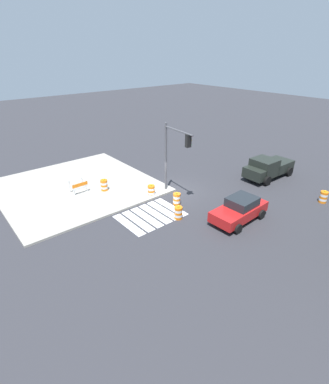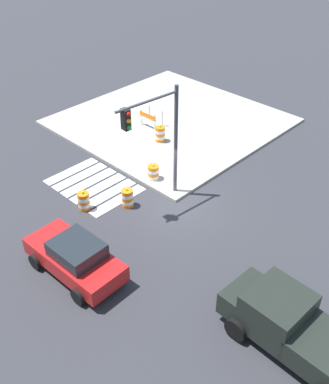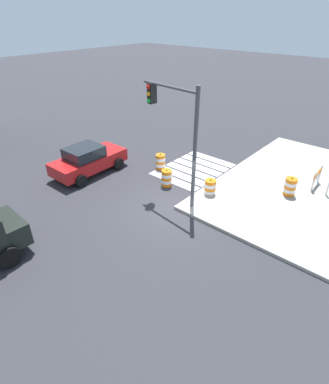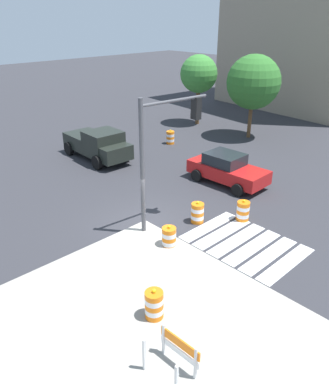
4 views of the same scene
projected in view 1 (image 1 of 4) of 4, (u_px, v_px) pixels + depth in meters
name	position (u px, v px, depth m)	size (l,w,h in m)	color
ground_plane	(176.00, 191.00, 23.89)	(120.00, 120.00, 0.00)	#2D2D33
sidewalk_corner	(76.00, 186.00, 24.54)	(12.00, 12.00, 0.15)	#9E998E
crosswalk_stripes	(151.00, 215.00, 20.35)	(4.35, 3.20, 0.02)	silver
sports_car	(240.00, 209.00, 19.52)	(4.35, 2.23, 1.63)	red
pickup_truck	(267.00, 168.00, 25.90)	(5.22, 2.50, 1.92)	black
traffic_barrel_near_corner	(178.00, 213.00, 19.81)	(0.56, 0.56, 1.02)	orange
traffic_barrel_crosswalk_end	(151.00, 191.00, 22.89)	(0.56, 0.56, 1.02)	orange
traffic_barrel_median_near	(323.00, 197.00, 21.92)	(0.56, 0.56, 1.02)	orange
traffic_barrel_median_far	(177.00, 199.00, 21.64)	(0.56, 0.56, 1.02)	orange
traffic_barrel_on_sidewalk	(104.00, 185.00, 23.48)	(0.56, 0.56, 1.02)	orange
construction_barricade	(79.00, 186.00, 23.02)	(1.30, 0.82, 1.00)	silver
traffic_light_pole	(175.00, 149.00, 21.38)	(0.56, 3.28, 5.50)	#4C4C51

